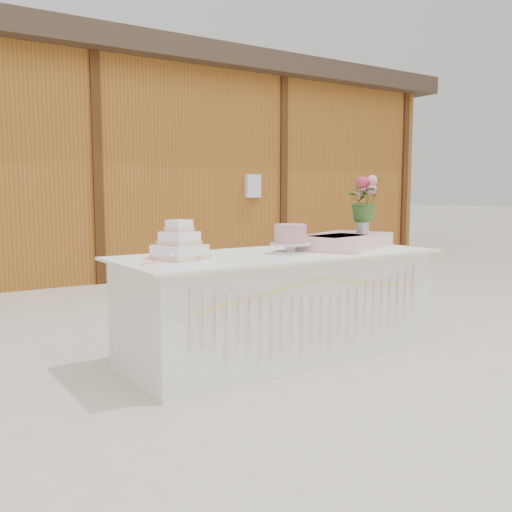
# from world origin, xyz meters

# --- Properties ---
(ground) EXTENTS (80.00, 80.00, 0.00)m
(ground) POSITION_xyz_m (0.00, 0.00, 0.00)
(ground) COLOR beige
(ground) RESTS_ON ground
(barn) EXTENTS (12.60, 4.60, 3.30)m
(barn) POSITION_xyz_m (-0.01, 5.99, 1.68)
(barn) COLOR #95591F
(barn) RESTS_ON ground
(cake_table) EXTENTS (2.40, 1.00, 0.77)m
(cake_table) POSITION_xyz_m (0.00, -0.00, 0.39)
(cake_table) COLOR white
(cake_table) RESTS_ON ground
(wedding_cake) EXTENTS (0.36, 0.36, 0.26)m
(wedding_cake) POSITION_xyz_m (-0.77, 0.06, 0.86)
(wedding_cake) COLOR white
(wedding_cake) RESTS_ON cake_table
(pink_cake_stand) EXTENTS (0.29, 0.29, 0.21)m
(pink_cake_stand) POSITION_xyz_m (0.06, -0.06, 0.89)
(pink_cake_stand) COLOR white
(pink_cake_stand) RESTS_ON cake_table
(satin_runner) EXTENTS (1.00, 0.82, 0.11)m
(satin_runner) POSITION_xyz_m (0.66, 0.01, 0.82)
(satin_runner) COLOR #FDCECB
(satin_runner) RESTS_ON cake_table
(flower_vase) EXTENTS (0.10, 0.10, 0.14)m
(flower_vase) POSITION_xyz_m (0.84, 0.00, 0.95)
(flower_vase) COLOR silver
(flower_vase) RESTS_ON satin_runner
(bouquet) EXTENTS (0.42, 0.42, 0.35)m
(bouquet) POSITION_xyz_m (0.84, 0.00, 1.20)
(bouquet) COLOR #345C24
(bouquet) RESTS_ON flower_vase
(loose_flowers) EXTENTS (0.22, 0.36, 0.02)m
(loose_flowers) POSITION_xyz_m (-1.03, 0.05, 0.78)
(loose_flowers) COLOR #FF9BBB
(loose_flowers) RESTS_ON cake_table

